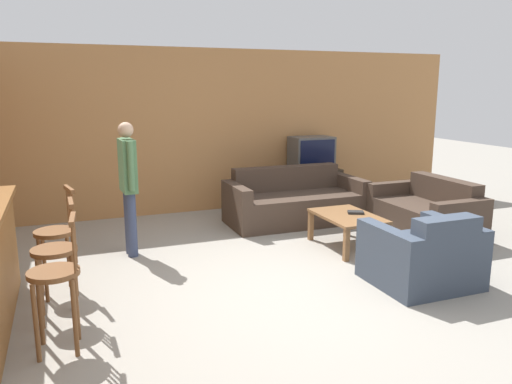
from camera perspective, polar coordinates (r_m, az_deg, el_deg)
The scene contains 14 objects.
ground_plane at distance 5.11m, azimuth 4.24°, elevation -11.11°, with size 24.00×24.00×0.00m, color gray.
wall_back at distance 8.12m, azimuth -6.62°, elevation 6.90°, with size 9.40×0.08×2.60m.
bar_chair_near at distance 4.10m, azimuth -21.85°, elevation -9.53°, with size 0.41×0.41×1.05m.
bar_chair_mid at distance 4.63m, azimuth -21.82°, elevation -7.07°, with size 0.39×0.39×1.05m.
bar_chair_far at distance 5.19m, azimuth -21.81°, elevation -5.05°, with size 0.45×0.45×1.05m.
couch_far at distance 7.52m, azimuth 4.39°, elevation -1.24°, with size 2.03×0.94×0.80m.
armchair_near at distance 5.41m, azimuth 18.53°, elevation -7.03°, with size 0.99×0.89×0.78m.
loveseat_right at distance 7.23m, azimuth 18.88°, elevation -2.41°, with size 0.87×1.51×0.77m.
coffee_table at distance 6.38m, azimuth 10.43°, elevation -3.10°, with size 0.65×0.98×0.42m.
tv_unit at distance 8.61m, azimuth 6.25°, elevation 0.56°, with size 0.97×0.53×0.63m.
tv at distance 8.51m, azimuth 6.35°, elevation 4.45°, with size 0.70×0.46×0.55m.
book_on_table at distance 6.45m, azimuth 11.32°, elevation -2.29°, with size 0.23×0.20×0.03m.
table_lamp at distance 8.66m, azimuth 8.27°, elevation 5.14°, with size 0.28×0.28×0.50m.
person_by_window at distance 6.07m, azimuth -14.39°, elevation 1.24°, with size 0.18×0.50×1.60m.
Camera 1 is at (-2.04, -4.24, 1.99)m, focal length 35.00 mm.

